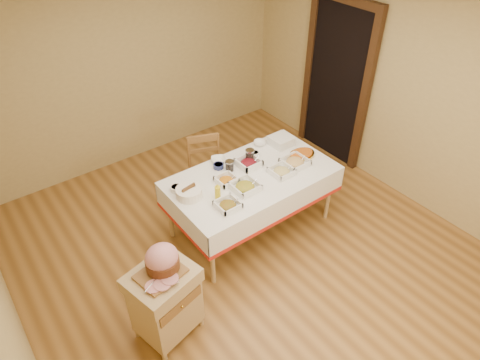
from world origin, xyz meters
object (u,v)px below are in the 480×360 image
object	(u,v)px
mustard_bottle	(218,192)
plate_stack	(281,141)
preserve_jar_right	(250,155)
brass_platter	(302,155)
preserve_jar_left	(230,166)
dining_table	(252,187)
bread_basket	(189,192)
ham_on_board	(162,261)
dining_chair	(207,173)
butcher_cart	(165,300)

from	to	relation	value
mustard_bottle	plate_stack	xyz separation A→B (m)	(1.17, 0.37, -0.03)
preserve_jar_right	brass_platter	size ratio (longest dim) A/B	0.39
preserve_jar_left	preserve_jar_right	bearing A→B (deg)	5.19
dining_table	preserve_jar_left	size ratio (longest dim) A/B	15.06
preserve_jar_left	bread_basket	distance (m)	0.60
dining_table	preserve_jar_right	size ratio (longest dim) A/B	13.89
ham_on_board	plate_stack	xyz separation A→B (m)	(2.07, 0.88, -0.08)
dining_table	dining_chair	xyz separation A→B (m)	(-0.17, 0.65, -0.12)
dining_table	butcher_cart	world-z (taller)	butcher_cart
preserve_jar_left	brass_platter	xyz separation A→B (m)	(0.82, -0.27, -0.03)
butcher_cart	ham_on_board	distance (m)	0.45
butcher_cart	ham_on_board	world-z (taller)	ham_on_board
butcher_cart	preserve_jar_right	world-z (taller)	preserve_jar_right
dining_table	butcher_cart	xyz separation A→B (m)	(-1.46, -0.64, -0.16)
dining_chair	preserve_jar_left	world-z (taller)	dining_chair
preserve_jar_left	mustard_bottle	distance (m)	0.49
mustard_bottle	dining_table	bearing A→B (deg)	11.15
preserve_jar_right	plate_stack	bearing A→B (deg)	3.31
dining_chair	preserve_jar_left	bearing A→B (deg)	-86.15
ham_on_board	bread_basket	xyz separation A→B (m)	(0.69, 0.71, -0.08)
preserve_jar_left	preserve_jar_right	world-z (taller)	preserve_jar_right
dining_chair	ham_on_board	world-z (taller)	ham_on_board
butcher_cart	dining_table	bearing A→B (deg)	23.70
mustard_bottle	bread_basket	xyz separation A→B (m)	(-0.21, 0.20, -0.03)
dining_chair	mustard_bottle	world-z (taller)	mustard_bottle
butcher_cart	bread_basket	world-z (taller)	bread_basket
dining_table	brass_platter	distance (m)	0.70
mustard_bottle	brass_platter	distance (m)	1.20
butcher_cart	brass_platter	bearing A→B (deg)	15.25
plate_stack	bread_basket	bearing A→B (deg)	-172.89
ham_on_board	preserve_jar_right	distance (m)	1.79
preserve_jar_right	plate_stack	distance (m)	0.49
dining_chair	preserve_jar_right	world-z (taller)	dining_chair
preserve_jar_left	mustard_bottle	bearing A→B (deg)	-139.94
butcher_cart	preserve_jar_left	size ratio (longest dim) A/B	6.42
bread_basket	brass_platter	size ratio (longest dim) A/B	0.81
ham_on_board	bread_basket	world-z (taller)	ham_on_board
preserve_jar_right	bread_basket	world-z (taller)	preserve_jar_right
preserve_jar_left	dining_chair	bearing A→B (deg)	93.85
preserve_jar_right	brass_platter	world-z (taller)	preserve_jar_right
preserve_jar_right	brass_platter	xyz separation A→B (m)	(0.52, -0.30, -0.04)
ham_on_board	plate_stack	size ratio (longest dim) A/B	1.63
butcher_cart	ham_on_board	size ratio (longest dim) A/B	1.96
dining_table	butcher_cart	bearing A→B (deg)	-156.30
butcher_cart	ham_on_board	xyz separation A→B (m)	(0.04, 0.03, 0.45)
dining_table	brass_platter	xyz separation A→B (m)	(0.68, -0.06, 0.18)
ham_on_board	dining_chair	bearing A→B (deg)	45.21
preserve_jar_right	mustard_bottle	world-z (taller)	mustard_bottle
butcher_cart	preserve_jar_right	bearing A→B (deg)	28.61
dining_table	bread_basket	xyz separation A→B (m)	(-0.73, 0.10, 0.21)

